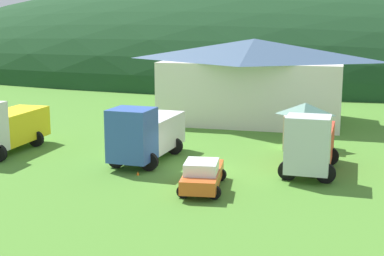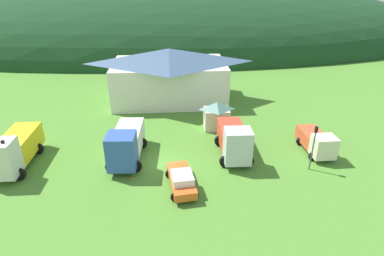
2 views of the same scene
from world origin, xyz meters
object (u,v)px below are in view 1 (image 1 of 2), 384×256
at_px(play_shed_cream, 305,125).
at_px(flatbed_truck_yellow, 2,126).
at_px(depot_building, 254,79).
at_px(box_truck_blue, 145,133).
at_px(service_pickup_orange, 202,175).
at_px(traffic_cone_near_pickup, 138,175).
at_px(tow_truck_silver, 310,143).

relative_size(play_shed_cream, flatbed_truck_yellow, 0.44).
xyz_separation_m(depot_building, box_truck_blue, (-4.26, -16.09, -1.89)).
height_order(depot_building, service_pickup_orange, depot_building).
bearing_deg(box_truck_blue, traffic_cone_near_pickup, 15.03).
relative_size(box_truck_blue, service_pickup_orange, 1.47).
distance_m(play_shed_cream, traffic_cone_near_pickup, 13.04).
bearing_deg(box_truck_blue, play_shed_cream, 127.19).
distance_m(tow_truck_silver, traffic_cone_near_pickup, 10.20).
bearing_deg(play_shed_cream, flatbed_truck_yellow, -160.81).
bearing_deg(service_pickup_orange, box_truck_blue, -141.59).
height_order(play_shed_cream, tow_truck_silver, tow_truck_silver).
distance_m(depot_building, play_shed_cream, 11.23).
distance_m(depot_building, flatbed_truck_yellow, 21.94).
relative_size(service_pickup_orange, traffic_cone_near_pickup, 10.75).
distance_m(flatbed_truck_yellow, service_pickup_orange, 15.64).
bearing_deg(traffic_cone_near_pickup, box_truck_blue, 101.73).
bearing_deg(depot_building, traffic_cone_near_pickup, -100.63).
distance_m(flatbed_truck_yellow, box_truck_blue, 10.05).
relative_size(depot_building, service_pickup_orange, 3.26).
distance_m(play_shed_cream, box_truck_blue, 11.37).
xyz_separation_m(box_truck_blue, tow_truck_silver, (10.20, 0.00, -0.05)).
bearing_deg(flatbed_truck_yellow, box_truck_blue, 92.59).
distance_m(play_shed_cream, service_pickup_orange, 12.08).
relative_size(flatbed_truck_yellow, box_truck_blue, 1.00).
relative_size(depot_building, tow_truck_silver, 2.42).
relative_size(box_truck_blue, tow_truck_silver, 1.09).
bearing_deg(tow_truck_silver, traffic_cone_near_pickup, -70.17).
xyz_separation_m(flatbed_truck_yellow, service_pickup_orange, (14.98, -4.40, -1.00)).
distance_m(box_truck_blue, service_pickup_orange, 6.98).
height_order(flatbed_truck_yellow, traffic_cone_near_pickup, flatbed_truck_yellow).
distance_m(service_pickup_orange, traffic_cone_near_pickup, 4.67).
distance_m(box_truck_blue, tow_truck_silver, 10.20).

